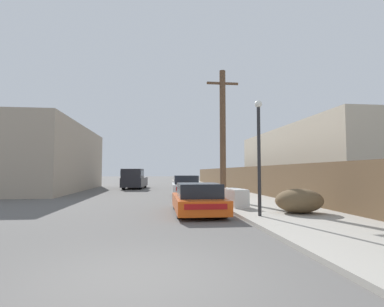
{
  "coord_description": "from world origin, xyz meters",
  "views": [
    {
      "loc": [
        0.24,
        -4.66,
        1.65
      ],
      "look_at": [
        2.13,
        11.32,
        2.65
      ],
      "focal_mm": 28.0,
      "sensor_mm": 36.0,
      "label": 1
    }
  ],
  "objects_px": {
    "discarded_fridge": "(235,197)",
    "parked_sports_car_red": "(198,199)",
    "pickup_truck": "(134,179)",
    "utility_pole": "(223,133)",
    "brush_pile": "(299,201)",
    "street_lamp": "(259,147)",
    "car_parked_mid": "(185,187)"
  },
  "relations": [
    {
      "from": "car_parked_mid",
      "to": "street_lamp",
      "type": "distance_m",
      "value": 10.44
    },
    {
      "from": "car_parked_mid",
      "to": "street_lamp",
      "type": "relative_size",
      "value": 1.11
    },
    {
      "from": "discarded_fridge",
      "to": "utility_pole",
      "type": "relative_size",
      "value": 0.24
    },
    {
      "from": "car_parked_mid",
      "to": "brush_pile",
      "type": "distance_m",
      "value": 10.16
    },
    {
      "from": "discarded_fridge",
      "to": "parked_sports_car_red",
      "type": "relative_size",
      "value": 0.39
    },
    {
      "from": "discarded_fridge",
      "to": "parked_sports_car_red",
      "type": "height_order",
      "value": "parked_sports_car_red"
    },
    {
      "from": "discarded_fridge",
      "to": "brush_pile",
      "type": "relative_size",
      "value": 0.97
    },
    {
      "from": "utility_pole",
      "to": "pickup_truck",
      "type": "bearing_deg",
      "value": 113.13
    },
    {
      "from": "discarded_fridge",
      "to": "parked_sports_car_red",
      "type": "distance_m",
      "value": 2.21
    },
    {
      "from": "utility_pole",
      "to": "brush_pile",
      "type": "xyz_separation_m",
      "value": [
        1.67,
        -5.56,
        -3.27
      ]
    },
    {
      "from": "brush_pile",
      "to": "street_lamp",
      "type": "bearing_deg",
      "value": -162.29
    },
    {
      "from": "car_parked_mid",
      "to": "discarded_fridge",
      "type": "bearing_deg",
      "value": -75.8
    },
    {
      "from": "discarded_fridge",
      "to": "car_parked_mid",
      "type": "xyz_separation_m",
      "value": [
        -1.54,
        7.18,
        0.15
      ]
    },
    {
      "from": "discarded_fridge",
      "to": "pickup_truck",
      "type": "height_order",
      "value": "pickup_truck"
    },
    {
      "from": "utility_pole",
      "to": "street_lamp",
      "type": "height_order",
      "value": "utility_pole"
    },
    {
      "from": "pickup_truck",
      "to": "brush_pile",
      "type": "distance_m",
      "value": 20.73
    },
    {
      "from": "parked_sports_car_red",
      "to": "pickup_truck",
      "type": "height_order",
      "value": "pickup_truck"
    },
    {
      "from": "parked_sports_car_red",
      "to": "street_lamp",
      "type": "distance_m",
      "value": 3.28
    },
    {
      "from": "pickup_truck",
      "to": "street_lamp",
      "type": "xyz_separation_m",
      "value": [
        5.81,
        -19.86,
        1.57
      ]
    },
    {
      "from": "utility_pole",
      "to": "brush_pile",
      "type": "relative_size",
      "value": 4.02
    },
    {
      "from": "pickup_truck",
      "to": "parked_sports_car_red",
      "type": "bearing_deg",
      "value": 106.81
    },
    {
      "from": "discarded_fridge",
      "to": "car_parked_mid",
      "type": "height_order",
      "value": "car_parked_mid"
    },
    {
      "from": "pickup_truck",
      "to": "street_lamp",
      "type": "height_order",
      "value": "street_lamp"
    },
    {
      "from": "pickup_truck",
      "to": "utility_pole",
      "type": "distance_m",
      "value": 15.23
    },
    {
      "from": "discarded_fridge",
      "to": "pickup_truck",
      "type": "bearing_deg",
      "value": 102.0
    },
    {
      "from": "parked_sports_car_red",
      "to": "pickup_truck",
      "type": "xyz_separation_m",
      "value": [
        -3.86,
        18.12,
        0.41
      ]
    },
    {
      "from": "car_parked_mid",
      "to": "pickup_truck",
      "type": "distance_m",
      "value": 10.58
    },
    {
      "from": "parked_sports_car_red",
      "to": "pickup_truck",
      "type": "distance_m",
      "value": 18.53
    },
    {
      "from": "discarded_fridge",
      "to": "utility_pole",
      "type": "xyz_separation_m",
      "value": [
        0.17,
        3.15,
        3.33
      ]
    },
    {
      "from": "pickup_truck",
      "to": "brush_pile",
      "type": "xyz_separation_m",
      "value": [
        7.54,
        -19.31,
        -0.39
      ]
    },
    {
      "from": "discarded_fridge",
      "to": "pickup_truck",
      "type": "xyz_separation_m",
      "value": [
        -5.71,
        16.9,
        0.46
      ]
    },
    {
      "from": "car_parked_mid",
      "to": "utility_pole",
      "type": "height_order",
      "value": "utility_pole"
    }
  ]
}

